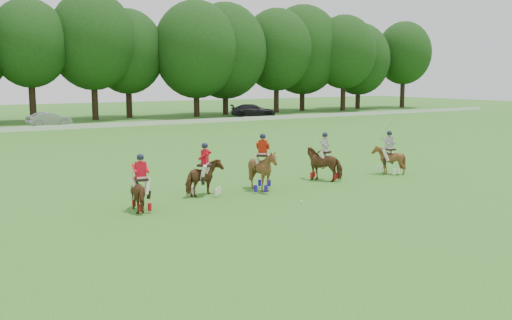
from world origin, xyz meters
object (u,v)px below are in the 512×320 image
polo_stripe_a (324,163)px  car_right (253,111)px  polo_red_b (205,177)px  car_mid (49,119)px  polo_ball (301,202)px  polo_red_a (141,191)px  polo_stripe_b (389,159)px  polo_red_c (263,170)px

polo_stripe_a → car_right: bearing=63.3°
polo_red_b → car_mid: bearing=87.3°
car_right → polo_ball: bearing=175.6°
car_right → polo_red_a: size_ratio=2.56×
polo_red_b → polo_stripe_a: size_ratio=0.97×
polo_red_a → polo_stripe_b: (13.30, 0.99, 0.03)m
polo_red_a → polo_ball: polo_red_a is taller
polo_red_a → polo_red_c: (5.72, 0.77, 0.17)m
polo_red_a → car_right: bearing=53.8°
car_mid → polo_stripe_b: polo_stripe_b is taller
polo_red_a → polo_ball: (5.72, -2.04, -0.69)m
car_mid → polo_ball: 40.87m
polo_stripe_b → polo_red_b: bearing=179.4°
car_right → polo_red_b: (-25.27, -37.72, -0.01)m
car_right → polo_stripe_a: polo_stripe_a is taller
car_right → polo_stripe_a: 41.94m
polo_ball → car_mid: bearing=91.1°
polo_red_a → polo_stripe_a: size_ratio=0.92×
car_right → car_mid: bearing=114.7°
polo_stripe_b → polo_ball: bearing=-158.2°
polo_stripe_b → polo_ball: polo_stripe_b is taller
polo_red_a → polo_ball: size_ratio=23.17×
polo_red_a → polo_ball: 6.11m
polo_red_b → polo_red_c: (2.58, -0.32, 0.13)m
polo_ball → car_right: bearing=61.0°
polo_red_a → polo_stripe_a: polo_stripe_a is taller
polo_red_c → polo_ball: 2.94m
polo_stripe_a → polo_red_b: bearing=-177.6°
car_right → polo_stripe_a: size_ratio=2.36×
polo_red_a → polo_stripe_a: (9.53, 1.36, 0.08)m
car_right → polo_stripe_b: polo_stripe_b is taller
polo_red_b → polo_stripe_a: (6.40, 0.27, 0.04)m
car_right → polo_red_c: 44.30m
car_right → polo_red_a: polo_red_a is taller
polo_red_a → polo_ball: bearing=-19.6°
car_mid → polo_red_b: size_ratio=1.89×
car_right → polo_red_b: polo_red_b is taller
polo_ball → polo_stripe_a: bearing=41.8°
car_mid → polo_red_c: bearing=173.2°
polo_red_a → polo_red_c: 5.77m
polo_stripe_b → car_right: bearing=68.2°
polo_red_c → polo_ball: (0.00, -2.81, -0.86)m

